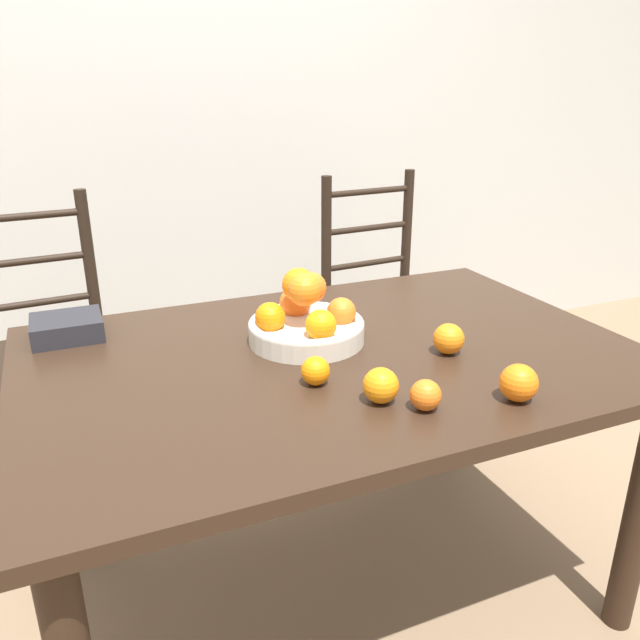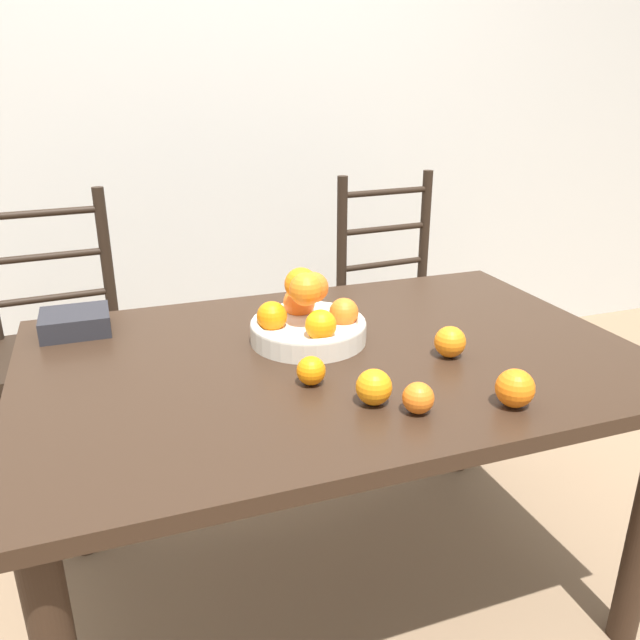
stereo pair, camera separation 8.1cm
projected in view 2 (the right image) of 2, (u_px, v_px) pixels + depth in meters
ground_plane at (331, 588)px, 1.75m from camera, size 12.00×12.00×0.00m
wall_back at (205, 89)px, 2.64m from camera, size 8.00×0.06×2.60m
dining_table at (333, 388)px, 1.53m from camera, size 1.45×0.96×0.72m
fruit_bowl at (308, 319)px, 1.54m from camera, size 0.29×0.29×0.18m
orange_loose_0 at (418, 398)px, 1.21m from camera, size 0.06×0.06×0.06m
orange_loose_1 at (311, 371)px, 1.33m from camera, size 0.06×0.06×0.06m
orange_loose_2 at (374, 387)px, 1.24m from camera, size 0.07×0.07×0.07m
orange_loose_3 at (515, 388)px, 1.23m from camera, size 0.08×0.08×0.08m
orange_loose_4 at (450, 342)px, 1.46m from camera, size 0.07×0.07×0.07m
chair_left at (62, 352)px, 2.08m from camera, size 0.45×0.43×1.00m
chair_right at (399, 309)px, 2.47m from camera, size 0.45×0.43×1.00m
book_stack at (75, 322)px, 1.60m from camera, size 0.17×0.15×0.05m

